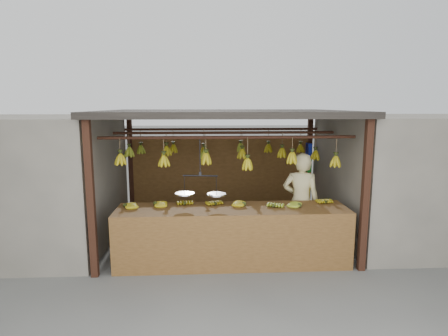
{
  "coord_description": "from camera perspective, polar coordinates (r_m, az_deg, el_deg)",
  "views": [
    {
      "loc": [
        -0.39,
        -6.77,
        2.49
      ],
      "look_at": [
        0.0,
        0.3,
        1.3
      ],
      "focal_mm": 30.0,
      "sensor_mm": 36.0,
      "label": 1
    }
  ],
  "objects": [
    {
      "name": "stall",
      "position": [
        7.13,
        -0.01,
        5.37
      ],
      "size": [
        4.3,
        3.3,
        2.4
      ],
      "color": "black",
      "rests_on": "ground"
    },
    {
      "name": "ground",
      "position": [
        7.22,
        0.13,
        -10.62
      ],
      "size": [
        80.0,
        80.0,
        0.0
      ],
      "primitive_type": "plane",
      "color": "#5B5B57"
    },
    {
      "name": "balance_scale",
      "position": [
        5.92,
        -3.62,
        -3.59
      ],
      "size": [
        0.8,
        0.36,
        0.91
      ],
      "color": "black",
      "rests_on": "ground"
    },
    {
      "name": "bag_bundles",
      "position": [
        8.57,
        12.66,
        -0.57
      ],
      "size": [
        0.08,
        0.26,
        1.28
      ],
      "color": "#1426BF",
      "rests_on": "ground"
    },
    {
      "name": "neighbor_right",
      "position": [
        7.97,
        26.95,
        -1.19
      ],
      "size": [
        3.0,
        3.0,
        2.3
      ],
      "primitive_type": "cube",
      "color": "slate",
      "rests_on": "ground"
    },
    {
      "name": "counter",
      "position": [
        5.84,
        1.34,
        -8.19
      ],
      "size": [
        3.63,
        0.83,
        0.96
      ],
      "color": "brown",
      "rests_on": "ground"
    },
    {
      "name": "neighbor_left",
      "position": [
        7.61,
        -28.05,
        -1.73
      ],
      "size": [
        3.0,
        3.0,
        2.3
      ],
      "primitive_type": "cube",
      "color": "slate",
      "rests_on": "ground"
    },
    {
      "name": "hanging_bananas",
      "position": [
        6.83,
        0.05,
        2.21
      ],
      "size": [
        3.6,
        2.24,
        0.4
      ],
      "color": "#AC9812",
      "rests_on": "ground"
    },
    {
      "name": "vendor",
      "position": [
        6.6,
        11.6,
        -5.04
      ],
      "size": [
        0.71,
        0.57,
        1.7
      ],
      "primitive_type": "imported",
      "rotation": [
        0.0,
        0.0,
        2.85
      ],
      "color": "beige",
      "rests_on": "ground"
    }
  ]
}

